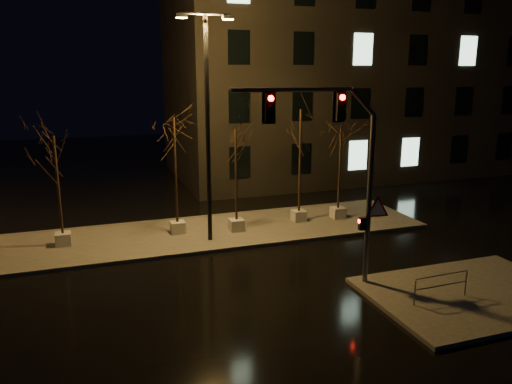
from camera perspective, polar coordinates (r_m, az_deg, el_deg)
name	(u,v)px	position (r m, az deg, el deg)	size (l,w,h in m)	color
ground	(233,286)	(18.29, -2.62, -10.65)	(90.00, 90.00, 0.00)	black
median	(197,234)	(23.69, -6.77, -4.74)	(22.00, 5.00, 0.15)	#43403C
sidewalk_corner	(472,294)	(18.97, 23.42, -10.66)	(7.00, 5.00, 0.15)	#43403C
building	(343,71)	(38.78, 9.95, 13.48)	(25.00, 12.00, 15.00)	black
tree_1	(56,161)	(22.49, -21.92, 3.31)	(1.80, 1.80, 4.89)	#A3A198
tree_2	(174,144)	(22.74, -9.30, 5.46)	(1.80, 1.80, 5.53)	#A3A198
tree_3	(236,153)	(22.88, -2.32, 4.53)	(1.80, 1.80, 4.92)	#A3A198
tree_4	(300,135)	(24.39, 5.10, 6.52)	(1.80, 1.80, 5.74)	#A3A198
tree_5	(340,147)	(25.30, 9.63, 5.13)	(1.80, 1.80, 4.87)	#A3A198
traffic_signal_mast	(341,159)	(16.92, 9.67, 3.72)	(5.60, 0.70, 6.87)	#53565B
streetlight_main	(207,115)	(21.43, -5.57, 8.80)	(2.40, 0.28, 9.66)	black
guard_rail_a	(441,283)	(17.71, 20.41, -9.76)	(2.12, 0.10, 0.91)	#53565B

